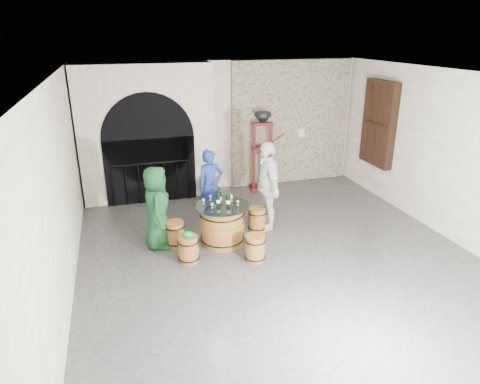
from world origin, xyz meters
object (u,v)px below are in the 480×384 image
object	(u,v)px
barrel_stool_far	(213,214)
person_green	(157,208)
barrel_stool_right	(257,219)
wine_bottle_left	(218,200)
barrel_stool_near_right	(255,248)
side_barrel	(210,189)
barrel_stool_left	(175,234)
corking_press	(262,146)
barrel_stool_near_left	(188,249)
barrel_table	(222,225)
wine_bottle_center	(228,200)
person_blue	(211,186)
wine_bottle_right	(219,197)
person_white	(267,186)

from	to	relation	value
barrel_stool_far	person_green	bearing A→B (deg)	-151.33
barrel_stool_right	wine_bottle_left	world-z (taller)	wine_bottle_left
barrel_stool_near_right	side_barrel	bearing A→B (deg)	92.02
barrel_stool_left	corking_press	bearing A→B (deg)	43.04
barrel_stool_far	corking_press	world-z (taller)	corking_press
barrel_stool_near_left	barrel_table	bearing A→B (deg)	34.17
barrel_stool_right	barrel_stool_near_right	bearing A→B (deg)	-110.38
barrel_stool_right	wine_bottle_center	xyz separation A→B (m)	(-0.73, -0.46, 0.68)
person_green	wine_bottle_center	distance (m)	1.33
barrel_stool_left	barrel_stool_right	size ratio (longest dim) A/B	1.00
barrel_stool_far	side_barrel	world-z (taller)	side_barrel
person_green	corking_press	world-z (taller)	corking_press
person_blue	barrel_stool_left	bearing A→B (deg)	-146.07
barrel_stool_left	wine_bottle_center	distance (m)	1.23
person_green	barrel_stool_right	bearing A→B (deg)	-78.95
person_green	side_barrel	bearing A→B (deg)	-27.55
person_blue	corking_press	bearing A→B (deg)	28.66
barrel_stool_near_left	corking_press	distance (m)	4.07
side_barrel	barrel_table	bearing A→B (deg)	-97.04
person_green	person_blue	size ratio (longest dim) A/B	1.02
person_blue	wine_bottle_center	distance (m)	1.27
wine_bottle_right	corking_press	world-z (taller)	corking_press
person_white	person_blue	bearing A→B (deg)	-125.31
person_green	side_barrel	xyz separation A→B (m)	(1.46, 2.08, -0.51)
barrel_stool_near_right	person_blue	bearing A→B (deg)	99.98
barrel_stool_near_left	wine_bottle_right	distance (m)	1.18
person_green	wine_bottle_left	world-z (taller)	person_green
barrel_stool_right	barrel_stool_near_right	size ratio (longest dim) A/B	1.00
person_white	wine_bottle_center	world-z (taller)	person_white
person_white	wine_bottle_right	bearing A→B (deg)	-73.54
barrel_stool_near_right	person_white	world-z (taller)	person_white
barrel_table	barrel_stool_near_right	bearing A→B (deg)	-63.94
barrel_stool_near_right	person_white	xyz separation A→B (m)	(0.66, 1.26, 0.67)
barrel_stool_near_left	corking_press	bearing A→B (deg)	51.62
barrel_stool_near_right	wine_bottle_left	world-z (taller)	wine_bottle_left
barrel_stool_far	barrel_table	bearing A→B (deg)	-92.52
barrel_stool_far	side_barrel	size ratio (longest dim) A/B	0.87
wine_bottle_right	person_green	bearing A→B (deg)	174.72
barrel_stool_left	barrel_stool_near_left	bearing A→B (deg)	-78.51
person_blue	wine_bottle_right	distance (m)	1.04
corking_press	wine_bottle_left	bearing A→B (deg)	-113.51
person_blue	wine_bottle_center	world-z (taller)	person_blue
barrel_stool_left	barrel_stool_near_left	xyz separation A→B (m)	(0.14, -0.68, 0.00)
barrel_stool_near_right	wine_bottle_right	distance (m)	1.23
barrel_stool_right	person_green	distance (m)	2.08
wine_bottle_center	barrel_table	bearing A→B (deg)	132.37
person_green	wine_bottle_center	size ratio (longest dim) A/B	4.88
barrel_table	person_white	world-z (taller)	person_white
person_white	wine_bottle_center	distance (m)	1.11
barrel_stool_near_left	corking_press	size ratio (longest dim) A/B	0.25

